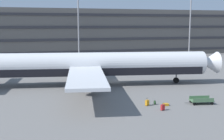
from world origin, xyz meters
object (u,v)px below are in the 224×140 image
at_px(suitcase_navy, 147,103).
at_px(suitcase_black, 166,105).
at_px(backpack_small, 155,103).
at_px(baggage_cart, 201,100).
at_px(airliner, 89,65).
at_px(suitcase_purple, 163,107).

bearing_deg(suitcase_navy, suitcase_black, -16.11).
height_order(suitcase_navy, backpack_small, suitcase_navy).
distance_m(suitcase_navy, suitcase_black, 2.13).
distance_m(backpack_small, baggage_cart, 5.47).
bearing_deg(airliner, baggage_cart, -53.51).
bearing_deg(suitcase_black, baggage_cart, -6.58).
distance_m(airliner, suitcase_purple, 16.12).
bearing_deg(suitcase_navy, backpack_small, 5.86).
relative_size(suitcase_navy, baggage_cart, 0.26).
bearing_deg(suitcase_purple, suitcase_navy, 111.58).
height_order(suitcase_black, baggage_cart, baggage_cart).
bearing_deg(baggage_cart, suitcase_purple, -168.59).
bearing_deg(suitcase_black, suitcase_navy, 163.89).
relative_size(airliner, backpack_small, 72.72).
bearing_deg(airliner, backpack_small, -68.59).
distance_m(airliner, suitcase_black, 15.10).
height_order(suitcase_purple, backpack_small, suitcase_purple).
relative_size(suitcase_navy, suitcase_purple, 1.04).
xyz_separation_m(suitcase_navy, suitcase_purple, (0.87, -2.19, -0.00)).
distance_m(suitcase_black, suitcase_purple, 2.00).
xyz_separation_m(airliner, suitcase_black, (6.06, -13.52, -2.92)).
distance_m(airliner, suitcase_navy, 13.81).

